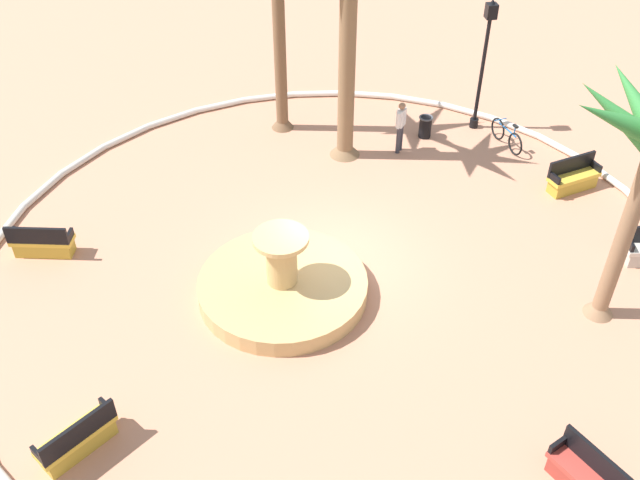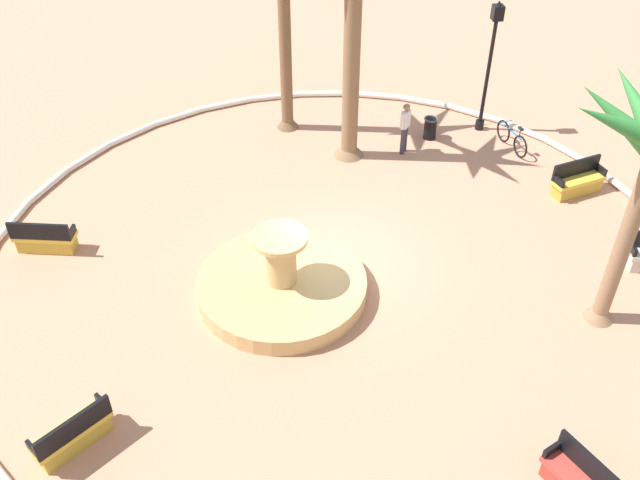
{
  "view_description": "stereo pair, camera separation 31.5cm",
  "coord_description": "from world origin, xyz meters",
  "px_view_note": "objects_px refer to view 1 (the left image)",
  "views": [
    {
      "loc": [
        2.39,
        13.64,
        12.0
      ],
      "look_at": [
        0.44,
        0.31,
        1.0
      ],
      "focal_mm": 39.84,
      "sensor_mm": 36.0,
      "label": 1
    },
    {
      "loc": [
        2.08,
        13.68,
        12.0
      ],
      "look_at": [
        0.44,
        0.31,
        1.0
      ],
      "focal_mm": 39.84,
      "sensor_mm": 36.0,
      "label": 2
    }
  ],
  "objects_px": {
    "palm_tree_by_curb": "(348,8)",
    "trash_bin": "(425,126)",
    "bench_southwest": "(43,244)",
    "bicycle_red_frame": "(507,136)",
    "bench_west": "(78,440)",
    "bench_north": "(573,179)",
    "lamppost": "(484,56)",
    "person_cyclist_helmet": "(401,124)",
    "fountain": "(283,285)"
  },
  "relations": [
    {
      "from": "palm_tree_by_curb",
      "to": "trash_bin",
      "type": "relative_size",
      "value": 8.9
    },
    {
      "from": "fountain",
      "to": "person_cyclist_helmet",
      "type": "bearing_deg",
      "value": -125.73
    },
    {
      "from": "palm_tree_by_curb",
      "to": "bench_west",
      "type": "distance_m",
      "value": 12.86
    },
    {
      "from": "lamppost",
      "to": "bicycle_red_frame",
      "type": "distance_m",
      "value": 2.59
    },
    {
      "from": "lamppost",
      "to": "bench_southwest",
      "type": "bearing_deg",
      "value": 19.71
    },
    {
      "from": "bicycle_red_frame",
      "to": "bench_southwest",
      "type": "bearing_deg",
      "value": 13.81
    },
    {
      "from": "fountain",
      "to": "bench_southwest",
      "type": "distance_m",
      "value": 6.45
    },
    {
      "from": "palm_tree_by_curb",
      "to": "person_cyclist_helmet",
      "type": "distance_m",
      "value": 4.11
    },
    {
      "from": "fountain",
      "to": "bench_north",
      "type": "height_order",
      "value": "fountain"
    },
    {
      "from": "fountain",
      "to": "bicycle_red_frame",
      "type": "bearing_deg",
      "value": -143.25
    },
    {
      "from": "bicycle_red_frame",
      "to": "person_cyclist_helmet",
      "type": "height_order",
      "value": "person_cyclist_helmet"
    },
    {
      "from": "lamppost",
      "to": "person_cyclist_helmet",
      "type": "bearing_deg",
      "value": 21.6
    },
    {
      "from": "palm_tree_by_curb",
      "to": "bench_west",
      "type": "relative_size",
      "value": 4.19
    },
    {
      "from": "bench_southwest",
      "to": "bicycle_red_frame",
      "type": "xyz_separation_m",
      "value": [
        -13.71,
        -3.37,
        0.04
      ]
    },
    {
      "from": "bench_southwest",
      "to": "bicycle_red_frame",
      "type": "bearing_deg",
      "value": -166.19
    },
    {
      "from": "bench_north",
      "to": "lamppost",
      "type": "relative_size",
      "value": 0.39
    },
    {
      "from": "bench_north",
      "to": "lamppost",
      "type": "height_order",
      "value": "lamppost"
    },
    {
      "from": "person_cyclist_helmet",
      "to": "bench_west",
      "type": "bearing_deg",
      "value": 48.54
    },
    {
      "from": "bench_west",
      "to": "bicycle_red_frame",
      "type": "relative_size",
      "value": 0.92
    },
    {
      "from": "bench_southwest",
      "to": "lamppost",
      "type": "distance_m",
      "value": 14.08
    },
    {
      "from": "bench_north",
      "to": "lamppost",
      "type": "distance_m",
      "value": 4.76
    },
    {
      "from": "trash_bin",
      "to": "palm_tree_by_curb",
      "type": "bearing_deg",
      "value": 13.74
    },
    {
      "from": "lamppost",
      "to": "trash_bin",
      "type": "bearing_deg",
      "value": 11.76
    },
    {
      "from": "fountain",
      "to": "lamppost",
      "type": "xyz_separation_m",
      "value": [
        -7.11,
        -7.09,
        2.24
      ]
    },
    {
      "from": "bench_north",
      "to": "lamppost",
      "type": "xyz_separation_m",
      "value": [
        1.7,
        -3.87,
        2.18
      ]
    },
    {
      "from": "bench_southwest",
      "to": "bench_north",
      "type": "bearing_deg",
      "value": -176.83
    },
    {
      "from": "bench_north",
      "to": "bicycle_red_frame",
      "type": "bearing_deg",
      "value": -66.92
    },
    {
      "from": "fountain",
      "to": "bench_west",
      "type": "xyz_separation_m",
      "value": [
        4.38,
        3.85,
        0.06
      ]
    },
    {
      "from": "bench_west",
      "to": "bench_north",
      "type": "relative_size",
      "value": 0.93
    },
    {
      "from": "bench_southwest",
      "to": "trash_bin",
      "type": "height_order",
      "value": "bench_southwest"
    },
    {
      "from": "trash_bin",
      "to": "person_cyclist_helmet",
      "type": "relative_size",
      "value": 0.43
    },
    {
      "from": "bench_southwest",
      "to": "trash_bin",
      "type": "distance_m",
      "value": 12.11
    },
    {
      "from": "bench_southwest",
      "to": "bench_west",
      "type": "bearing_deg",
      "value": 104.33
    },
    {
      "from": "bench_west",
      "to": "person_cyclist_helmet",
      "type": "distance_m",
      "value": 13.13
    },
    {
      "from": "palm_tree_by_curb",
      "to": "bicycle_red_frame",
      "type": "bearing_deg",
      "value": 176.94
    },
    {
      "from": "palm_tree_by_curb",
      "to": "bench_west",
      "type": "bearing_deg",
      "value": 54.89
    },
    {
      "from": "bicycle_red_frame",
      "to": "lamppost",
      "type": "bearing_deg",
      "value": -65.02
    },
    {
      "from": "bench_west",
      "to": "palm_tree_by_curb",
      "type": "bearing_deg",
      "value": -125.11
    },
    {
      "from": "bench_southwest",
      "to": "person_cyclist_helmet",
      "type": "xyz_separation_m",
      "value": [
        -10.28,
        -3.58,
        0.61
      ]
    },
    {
      "from": "bench_north",
      "to": "bicycle_red_frame",
      "type": "relative_size",
      "value": 0.99
    },
    {
      "from": "fountain",
      "to": "bench_southwest",
      "type": "xyz_separation_m",
      "value": [
        5.98,
        -2.4,
        0.06
      ]
    },
    {
      "from": "palm_tree_by_curb",
      "to": "trash_bin",
      "type": "height_order",
      "value": "palm_tree_by_curb"
    },
    {
      "from": "person_cyclist_helmet",
      "to": "trash_bin",
      "type": "bearing_deg",
      "value": -144.3
    },
    {
      "from": "palm_tree_by_curb",
      "to": "fountain",
      "type": "bearing_deg",
      "value": 66.94
    },
    {
      "from": "palm_tree_by_curb",
      "to": "bench_north",
      "type": "bearing_deg",
      "value": 155.63
    },
    {
      "from": "trash_bin",
      "to": "bicycle_red_frame",
      "type": "bearing_deg",
      "value": 158.34
    },
    {
      "from": "fountain",
      "to": "bench_southwest",
      "type": "relative_size",
      "value": 2.48
    },
    {
      "from": "bicycle_red_frame",
      "to": "fountain",
      "type": "bearing_deg",
      "value": 36.75
    },
    {
      "from": "bench_west",
      "to": "bench_southwest",
      "type": "relative_size",
      "value": 0.93
    },
    {
      "from": "palm_tree_by_curb",
      "to": "bicycle_red_frame",
      "type": "height_order",
      "value": "palm_tree_by_curb"
    }
  ]
}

